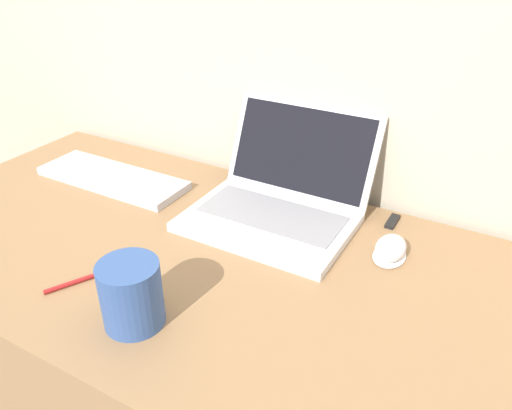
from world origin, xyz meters
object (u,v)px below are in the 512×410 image
Objects in this scene: pen at (87,278)px; drink_cup at (131,293)px; external_keyboard at (113,178)px; laptop at (280,197)px; usb_stick at (392,221)px; computer_mouse at (390,249)px.

drink_cup is at bearing -15.09° from pen.
drink_cup is 0.17m from pen.
drink_cup reaches higher than external_keyboard.
laptop is at bearing 7.92° from external_keyboard.
laptop reaches higher than usb_stick.
computer_mouse is (0.27, -0.04, -0.03)m from laptop.
pen is at bearing -53.04° from external_keyboard.
drink_cup reaches higher than computer_mouse.
pen is at bearing -143.42° from computer_mouse.
usb_stick is 0.66m from pen.
drink_cup is at bearing -42.67° from external_keyboard.
external_keyboard reaches higher than usb_stick.
computer_mouse reaches higher than usb_stick.
laptop is 0.26m from usb_stick.
drink_cup is at bearing -118.84° from usb_stick.
external_keyboard is (-0.45, -0.06, -0.04)m from laptop.
pen is at bearing 164.91° from drink_cup.
pen is at bearing -117.76° from laptop.
external_keyboard is 0.41m from pen.
usb_stick is (0.69, 0.16, -0.01)m from external_keyboard.
computer_mouse is at bearing 36.58° from pen.
pen is at bearing -132.52° from usb_stick.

